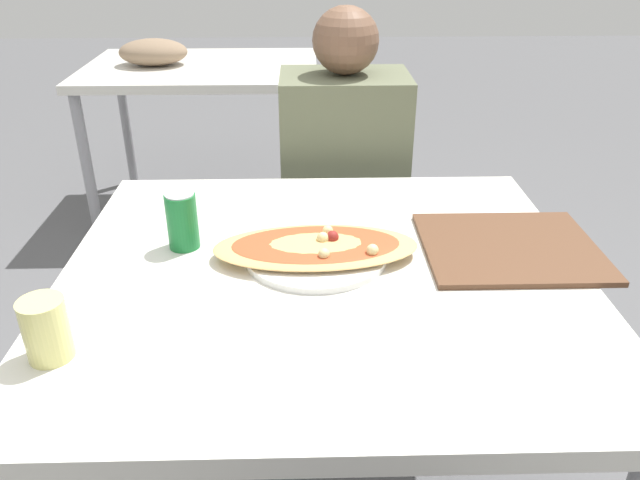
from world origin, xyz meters
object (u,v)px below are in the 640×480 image
person_seated (344,169)px  drink_glass (46,329)px  dining_table (324,300)px  soda_can (182,221)px  pizza_main (316,249)px  chair_far_seated (341,206)px

person_seated → drink_glass: person_seated is taller
dining_table → soda_can: bearing=160.1°
dining_table → person_seated: bearing=83.3°
pizza_main → drink_glass: (-0.44, -0.32, 0.03)m
dining_table → person_seated: (0.08, 0.71, 0.02)m
person_seated → soda_can: (-0.38, -0.60, 0.12)m
dining_table → pizza_main: (-0.01, 0.06, 0.09)m
dining_table → soda_can: soda_can is taller
dining_table → pizza_main: bearing=104.5°
chair_far_seated → person_seated: bearing=90.0°
dining_table → chair_far_seated: chair_far_seated is taller
chair_far_seated → dining_table: bearing=84.2°
chair_far_seated → drink_glass: bearing=63.8°
person_seated → chair_far_seated: bearing=-90.0°
pizza_main → dining_table: bearing=-75.5°
dining_table → chair_far_seated: size_ratio=1.17×
chair_far_seated → drink_glass: 1.25m
person_seated → pizza_main: size_ratio=2.66×
person_seated → pizza_main: person_seated is taller
pizza_main → soda_can: (-0.28, 0.05, 0.04)m
person_seated → soda_can: size_ratio=9.30×
person_seated → soda_can: person_seated is taller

